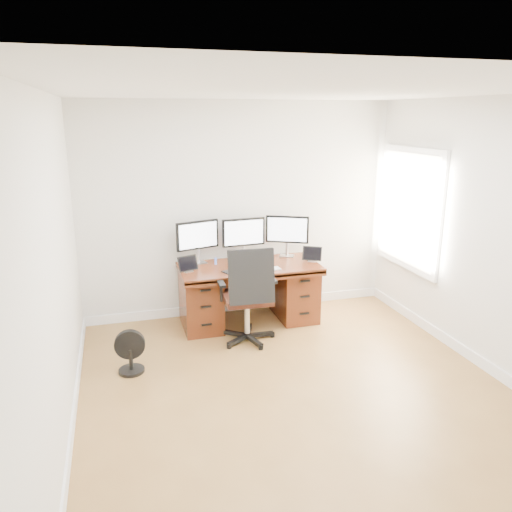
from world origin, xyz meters
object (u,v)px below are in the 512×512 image
object	(u,v)px
keyboard	(255,268)
floor_fan	(130,352)
monitor_center	(244,234)
desk	(249,291)
office_chair	(248,311)

from	to	relation	value
keyboard	floor_fan	bearing A→B (deg)	-144.59
monitor_center	keyboard	world-z (taller)	monitor_center
desk	monitor_center	size ratio (longest dim) A/B	3.08
keyboard	monitor_center	bearing A→B (deg)	103.73
floor_fan	keyboard	bearing A→B (deg)	30.68
floor_fan	keyboard	distance (m)	1.77
monitor_center	floor_fan	bearing A→B (deg)	-146.05
keyboard	desk	bearing A→B (deg)	108.93
office_chair	floor_fan	world-z (taller)	office_chair
office_chair	monitor_center	xyz separation A→B (m)	(0.16, 0.80, 0.71)
desk	floor_fan	xyz separation A→B (m)	(-1.48, -0.92, -0.18)
desk	floor_fan	bearing A→B (deg)	-148.18
desk	floor_fan	size ratio (longest dim) A/B	3.79
floor_fan	monitor_center	world-z (taller)	monitor_center
office_chair	keyboard	bearing A→B (deg)	65.53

